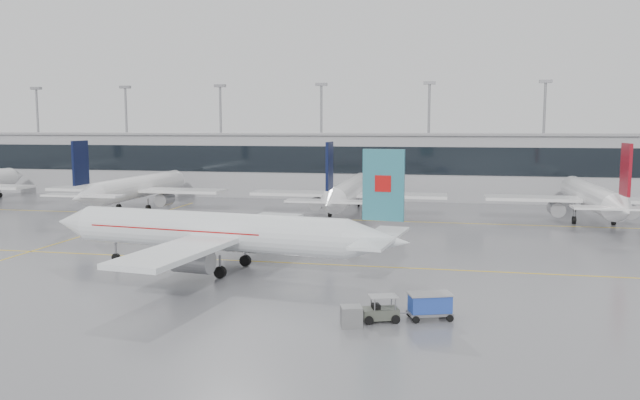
% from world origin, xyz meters
% --- Properties ---
extents(ground, '(320.00, 320.00, 0.00)m').
position_xyz_m(ground, '(0.00, 0.00, 0.00)').
color(ground, slate).
rests_on(ground, ground).
extents(taxi_line_main, '(120.00, 0.25, 0.01)m').
position_xyz_m(taxi_line_main, '(0.00, 0.00, 0.01)').
color(taxi_line_main, yellow).
rests_on(taxi_line_main, ground).
extents(taxi_line_north, '(120.00, 0.25, 0.01)m').
position_xyz_m(taxi_line_north, '(0.00, 30.00, 0.01)').
color(taxi_line_north, yellow).
rests_on(taxi_line_north, ground).
extents(taxi_line_cross, '(0.25, 60.00, 0.01)m').
position_xyz_m(taxi_line_cross, '(-30.00, 15.00, 0.01)').
color(taxi_line_cross, yellow).
rests_on(taxi_line_cross, ground).
extents(terminal, '(180.00, 15.00, 12.00)m').
position_xyz_m(terminal, '(0.00, 62.00, 6.00)').
color(terminal, '#9A9A9E').
rests_on(terminal, ground).
extents(terminal_glass, '(180.00, 0.20, 5.00)m').
position_xyz_m(terminal_glass, '(0.00, 54.45, 7.50)').
color(terminal_glass, black).
rests_on(terminal_glass, ground).
extents(terminal_roof, '(182.00, 16.00, 0.40)m').
position_xyz_m(terminal_roof, '(0.00, 62.00, 12.20)').
color(terminal_roof, gray).
rests_on(terminal_roof, ground).
extents(light_masts, '(156.40, 1.00, 22.60)m').
position_xyz_m(light_masts, '(0.00, 68.00, 13.34)').
color(light_masts, gray).
rests_on(light_masts, ground).
extents(air_canada_jet, '(37.10, 30.03, 11.71)m').
position_xyz_m(air_canada_jet, '(-6.16, -4.69, 3.72)').
color(air_canada_jet, white).
rests_on(air_canada_jet, ground).
extents(parked_jet_b, '(29.64, 36.96, 11.72)m').
position_xyz_m(parked_jet_b, '(-35.00, 33.69, 3.71)').
color(parked_jet_b, white).
rests_on(parked_jet_b, ground).
extents(parked_jet_c, '(29.64, 36.96, 11.72)m').
position_xyz_m(parked_jet_c, '(-0.00, 33.69, 3.71)').
color(parked_jet_c, white).
rests_on(parked_jet_c, ground).
extents(parked_jet_d, '(29.64, 36.96, 11.72)m').
position_xyz_m(parked_jet_d, '(35.00, 33.69, 3.71)').
color(parked_jet_d, white).
rests_on(parked_jet_d, ground).
extents(baggage_tug, '(3.84, 2.30, 1.83)m').
position_xyz_m(baggage_tug, '(10.18, -17.17, 0.65)').
color(baggage_tug, '#464A40').
rests_on(baggage_tug, ground).
extents(baggage_cart, '(3.44, 2.59, 1.90)m').
position_xyz_m(baggage_cart, '(13.59, -16.00, 1.11)').
color(baggage_cart, gray).
rests_on(baggage_cart, ground).
extents(gse_unit, '(1.73, 1.67, 1.41)m').
position_xyz_m(gse_unit, '(8.36, -18.70, 0.71)').
color(gse_unit, slate).
rests_on(gse_unit, ground).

